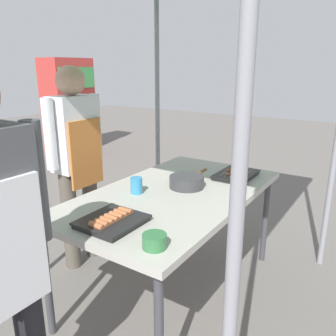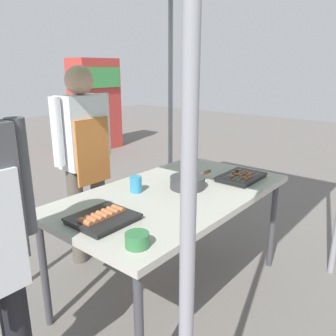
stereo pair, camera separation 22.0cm
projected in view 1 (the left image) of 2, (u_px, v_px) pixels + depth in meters
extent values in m
plane|color=#66605B|center=(174.00, 290.00, 2.43)|extent=(18.00, 18.00, 0.00)
cube|color=#B7B2A8|center=(174.00, 194.00, 2.22)|extent=(1.60, 0.90, 0.04)
cylinder|color=#3F3F44|center=(265.00, 220.00, 2.71)|extent=(0.04, 0.04, 0.71)
cylinder|color=#3F3F44|center=(47.00, 281.00, 1.94)|extent=(0.04, 0.04, 0.71)
cylinder|color=#3F3F44|center=(181.00, 200.00, 3.13)|extent=(0.04, 0.04, 0.71)
cylinder|color=gray|center=(236.00, 228.00, 0.93)|extent=(0.04, 0.04, 2.20)
cylinder|color=gray|center=(157.00, 113.00, 3.30)|extent=(0.04, 0.04, 2.20)
cube|color=black|center=(112.00, 223.00, 1.74)|extent=(0.30, 0.27, 0.02)
cube|color=black|center=(112.00, 220.00, 1.74)|extent=(0.31, 0.29, 0.01)
cylinder|color=#B7663D|center=(96.00, 226.00, 1.65)|extent=(0.03, 0.09, 0.03)
cylinder|color=#B7663D|center=(102.00, 223.00, 1.68)|extent=(0.03, 0.09, 0.03)
cylinder|color=#B7663D|center=(107.00, 221.00, 1.71)|extent=(0.03, 0.09, 0.03)
cylinder|color=#B7663D|center=(112.00, 218.00, 1.74)|extent=(0.03, 0.09, 0.03)
cylinder|color=#B7663D|center=(117.00, 216.00, 1.77)|extent=(0.03, 0.09, 0.03)
cylinder|color=#B7663D|center=(121.00, 213.00, 1.79)|extent=(0.03, 0.09, 0.03)
cylinder|color=#B7663D|center=(126.00, 211.00, 1.82)|extent=(0.03, 0.09, 0.03)
cube|color=black|center=(236.00, 176.00, 2.50)|extent=(0.34, 0.23, 0.02)
cube|color=black|center=(236.00, 174.00, 2.50)|extent=(0.35, 0.25, 0.01)
cylinder|color=tan|center=(246.00, 175.00, 2.46)|extent=(0.27, 0.01, 0.01)
cube|color=#B7663D|center=(246.00, 174.00, 2.47)|extent=(0.02, 0.02, 0.02)
cube|color=#B7663D|center=(244.00, 175.00, 2.44)|extent=(0.02, 0.02, 0.02)
cube|color=#B7663D|center=(242.00, 177.00, 2.41)|extent=(0.02, 0.02, 0.02)
cylinder|color=tan|center=(241.00, 174.00, 2.48)|extent=(0.27, 0.01, 0.01)
cube|color=#B7663D|center=(244.00, 172.00, 2.52)|extent=(0.02, 0.02, 0.02)
cube|color=#B7663D|center=(245.00, 171.00, 2.54)|extent=(0.02, 0.02, 0.02)
cube|color=#B7663D|center=(238.00, 176.00, 2.43)|extent=(0.02, 0.02, 0.02)
cube|color=#B7663D|center=(242.00, 173.00, 2.50)|extent=(0.02, 0.02, 0.02)
cylinder|color=tan|center=(236.00, 173.00, 2.49)|extent=(0.27, 0.01, 0.01)
cube|color=#B7663D|center=(235.00, 174.00, 2.48)|extent=(0.02, 0.02, 0.02)
cube|color=#B7663D|center=(238.00, 172.00, 2.53)|extent=(0.02, 0.02, 0.02)
cube|color=#B7663D|center=(241.00, 170.00, 2.57)|extent=(0.02, 0.02, 0.02)
cylinder|color=tan|center=(232.00, 172.00, 2.51)|extent=(0.27, 0.01, 0.01)
cube|color=#B7663D|center=(228.00, 175.00, 2.46)|extent=(0.02, 0.02, 0.02)
cube|color=#B7663D|center=(231.00, 173.00, 2.50)|extent=(0.02, 0.02, 0.02)
cube|color=#B7663D|center=(227.00, 175.00, 2.45)|extent=(0.02, 0.02, 0.02)
cylinder|color=tan|center=(227.00, 172.00, 2.53)|extent=(0.27, 0.01, 0.01)
cube|color=#B7663D|center=(230.00, 170.00, 2.58)|extent=(0.02, 0.02, 0.02)
cube|color=#B7663D|center=(230.00, 170.00, 2.58)|extent=(0.02, 0.02, 0.02)
cube|color=#B7663D|center=(231.00, 169.00, 2.60)|extent=(0.02, 0.02, 0.02)
cube|color=#B7663D|center=(228.00, 171.00, 2.54)|extent=(0.02, 0.02, 0.02)
cylinder|color=#38383A|center=(187.00, 182.00, 2.28)|extent=(0.23, 0.23, 0.08)
cylinder|color=brown|center=(201.00, 172.00, 2.43)|extent=(0.16, 0.02, 0.02)
cylinder|color=#386B33|center=(187.00, 178.00, 2.27)|extent=(0.21, 0.21, 0.01)
cylinder|color=#33723F|center=(154.00, 241.00, 1.51)|extent=(0.11, 0.11, 0.07)
cylinder|color=#338CBF|center=(136.00, 185.00, 2.17)|extent=(0.08, 0.08, 0.11)
cylinder|color=#595147|center=(70.00, 221.00, 2.62)|extent=(0.12, 0.12, 0.78)
cylinder|color=#595147|center=(91.00, 211.00, 2.80)|extent=(0.12, 0.12, 0.78)
cube|color=white|center=(75.00, 133.00, 2.52)|extent=(0.34, 0.20, 0.55)
cube|color=#CC7233|center=(86.00, 153.00, 2.50)|extent=(0.30, 0.02, 0.50)
cylinder|color=white|center=(50.00, 134.00, 2.34)|extent=(0.08, 0.08, 0.50)
cylinder|color=white|center=(96.00, 126.00, 2.69)|extent=(0.08, 0.08, 0.50)
sphere|color=tan|center=(70.00, 80.00, 2.41)|extent=(0.21, 0.21, 0.21)
cube|color=white|center=(6.00, 251.00, 1.17)|extent=(0.30, 0.02, 0.50)
cylinder|color=#4C4C51|center=(36.00, 182.00, 1.35)|extent=(0.08, 0.08, 0.50)
cube|color=#BF3833|center=(69.00, 106.00, 6.30)|extent=(0.87, 0.51, 1.69)
cube|color=#3F994C|center=(77.00, 78.00, 6.01)|extent=(0.78, 0.03, 0.36)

